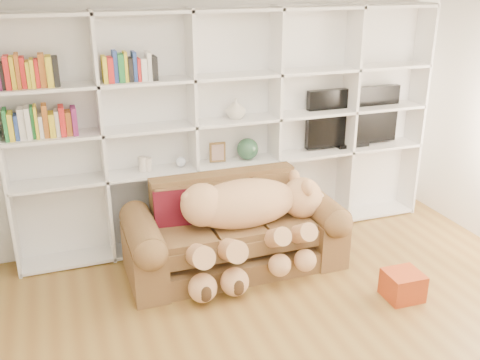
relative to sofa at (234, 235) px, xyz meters
name	(u,v)px	position (x,y,z in m)	size (l,w,h in m)	color
wall_back	(228,111)	(0.22, 0.80, 1.02)	(5.00, 0.02, 2.70)	white
bookshelf	(210,120)	(-0.02, 0.66, 0.98)	(4.43, 0.35, 2.40)	white
sofa	(234,235)	(0.00, 0.00, 0.00)	(2.05, 0.89, 0.86)	brown
teddy_bear	(248,215)	(0.08, -0.17, 0.27)	(1.53, 0.84, 0.89)	tan
throw_pillow	(174,209)	(-0.54, 0.14, 0.30)	(0.37, 0.12, 0.37)	#4E0D1B
gift_box	(403,285)	(1.22, -1.04, -0.20)	(0.31, 0.29, 0.25)	#AC3C16
tv	(353,118)	(1.63, 0.65, 0.87)	(1.12, 0.18, 0.66)	black
picture_frame	(217,152)	(0.04, 0.60, 0.65)	(0.17, 0.03, 0.21)	brown
green_vase	(248,149)	(0.36, 0.60, 0.65)	(0.23, 0.23, 0.23)	#2B5439
figurine_tall	(143,164)	(-0.74, 0.60, 0.62)	(0.08, 0.08, 0.15)	beige
figurine_short	(148,164)	(-0.68, 0.60, 0.61)	(0.08, 0.08, 0.13)	beige
snow_globe	(181,162)	(-0.35, 0.60, 0.60)	(0.10, 0.10, 0.10)	white
shelf_vase	(236,109)	(0.24, 0.60, 1.09)	(0.20, 0.20, 0.21)	beige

